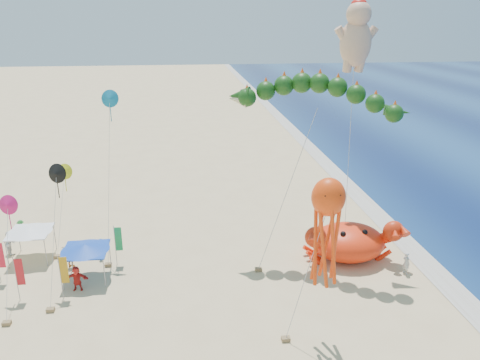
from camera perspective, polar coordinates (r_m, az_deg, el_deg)
name	(u,v)px	position (r m, az deg, el deg)	size (l,w,h in m)	color
ground	(270,271)	(35.25, 3.69, -10.97)	(320.00, 320.00, 0.00)	#D1B784
foam_strip	(424,261)	(39.10, 21.49, -9.15)	(320.00, 320.00, 0.00)	silver
crab_inflatable	(349,241)	(37.08, 13.10, -7.27)	(7.68, 4.92, 3.37)	#FF300D
dragon_kite	(315,100)	(33.80, 9.17, 9.57)	(12.50, 6.25, 13.56)	#133B10
cherub_kite	(357,34)	(38.98, 14.02, 16.87)	(2.49, 2.29, 19.06)	#DCA886
octopus_kite	(327,224)	(25.67, 10.51, -5.27)	(3.24, 1.65, 9.81)	#F7420D
canopy_blue	(85,247)	(34.86, -18.37, -7.81)	(3.35, 3.35, 2.71)	gray
canopy_white	(29,230)	(39.19, -24.29, -5.52)	(3.29, 3.29, 2.71)	gray
feather_flags	(52,260)	(34.96, -21.98, -8.98)	(8.41, 4.25, 3.20)	gray
beachgoers	(76,253)	(37.75, -19.40, -8.44)	(30.48, 10.53, 1.89)	red
small_kites	(45,176)	(35.58, -22.67, 0.47)	(10.63, 11.47, 12.78)	#C1C515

